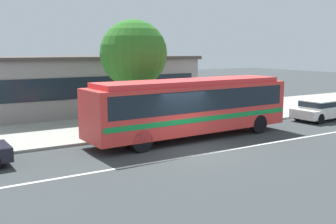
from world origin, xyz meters
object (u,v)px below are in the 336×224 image
Objects in this scene: pedestrian_waiting_near_sign at (184,110)px; street_tree_near_stop at (133,54)px; transit_bus at (191,104)px; sedan_far_ahead at (322,109)px; bus_stop_sign at (217,97)px.

street_tree_near_stop is at bearing 141.11° from pedestrian_waiting_near_sign.
transit_bus is 2.54× the size of sedan_far_ahead.
transit_bus is 3.89m from bus_stop_sign.
transit_bus is at bearing -114.39° from pedestrian_waiting_near_sign.
street_tree_near_stop is at bearing 160.84° from sedan_far_ahead.
bus_stop_sign is (-6.79, 2.12, 0.98)m from sedan_far_ahead.
street_tree_near_stop is (-11.30, 3.93, 3.48)m from sedan_far_ahead.
pedestrian_waiting_near_sign is at bearing -38.89° from street_tree_near_stop.
sedan_far_ahead is 7.18m from bus_stop_sign.
transit_bus reaches higher than sedan_far_ahead.
transit_bus reaches higher than pedestrian_waiting_near_sign.
street_tree_near_stop is at bearing 107.66° from transit_bus.
bus_stop_sign is at bearing 162.63° from sedan_far_ahead.
sedan_far_ahead is 9.35m from pedestrian_waiting_near_sign.
bus_stop_sign is 0.41× the size of street_tree_near_stop.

